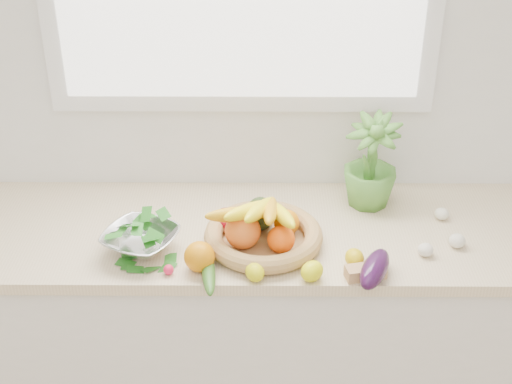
{
  "coord_description": "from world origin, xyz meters",
  "views": [
    {
      "loc": [
        0.06,
        -0.03,
        2.21
      ],
      "look_at": [
        0.05,
        1.93,
        1.05
      ],
      "focal_mm": 50.0,
      "sensor_mm": 36.0,
      "label": 1
    }
  ],
  "objects_px": {
    "fruit_basket": "(262,230)",
    "cucumber": "(209,273)",
    "potted_herb": "(371,162)",
    "eggplant": "(375,269)",
    "apple": "(226,220)",
    "colander_with_spinach": "(140,236)"
  },
  "relations": [
    {
      "from": "fruit_basket",
      "to": "cucumber",
      "type": "bearing_deg",
      "value": -131.64
    },
    {
      "from": "potted_herb",
      "to": "fruit_basket",
      "type": "xyz_separation_m",
      "value": [
        -0.37,
        -0.25,
        -0.11
      ]
    },
    {
      "from": "eggplant",
      "to": "cucumber",
      "type": "xyz_separation_m",
      "value": [
        -0.49,
        0.0,
        -0.02
      ]
    },
    {
      "from": "apple",
      "to": "eggplant",
      "type": "height_order",
      "value": "apple"
    },
    {
      "from": "potted_herb",
      "to": "cucumber",
      "type": "bearing_deg",
      "value": -140.62
    },
    {
      "from": "eggplant",
      "to": "cucumber",
      "type": "height_order",
      "value": "eggplant"
    },
    {
      "from": "apple",
      "to": "colander_with_spinach",
      "type": "distance_m",
      "value": 0.29
    },
    {
      "from": "apple",
      "to": "fruit_basket",
      "type": "distance_m",
      "value": 0.14
    },
    {
      "from": "apple",
      "to": "potted_herb",
      "type": "relative_size",
      "value": 0.25
    },
    {
      "from": "potted_herb",
      "to": "fruit_basket",
      "type": "bearing_deg",
      "value": -145.45
    },
    {
      "from": "apple",
      "to": "cucumber",
      "type": "distance_m",
      "value": 0.26
    },
    {
      "from": "colander_with_spinach",
      "to": "potted_herb",
      "type": "bearing_deg",
      "value": 21.7
    },
    {
      "from": "apple",
      "to": "cucumber",
      "type": "xyz_separation_m",
      "value": [
        -0.04,
        -0.25,
        -0.02
      ]
    },
    {
      "from": "eggplant",
      "to": "fruit_basket",
      "type": "distance_m",
      "value": 0.38
    },
    {
      "from": "fruit_basket",
      "to": "eggplant",
      "type": "bearing_deg",
      "value": -28.78
    },
    {
      "from": "apple",
      "to": "eggplant",
      "type": "relative_size",
      "value": 0.44
    },
    {
      "from": "eggplant",
      "to": "potted_herb",
      "type": "xyz_separation_m",
      "value": [
        0.04,
        0.44,
        0.13
      ]
    },
    {
      "from": "eggplant",
      "to": "fruit_basket",
      "type": "height_order",
      "value": "fruit_basket"
    },
    {
      "from": "eggplant",
      "to": "potted_herb",
      "type": "relative_size",
      "value": 0.58
    },
    {
      "from": "eggplant",
      "to": "fruit_basket",
      "type": "relative_size",
      "value": 0.39
    },
    {
      "from": "apple",
      "to": "fruit_basket",
      "type": "height_order",
      "value": "fruit_basket"
    },
    {
      "from": "fruit_basket",
      "to": "potted_herb",
      "type": "bearing_deg",
      "value": 34.55
    }
  ]
}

